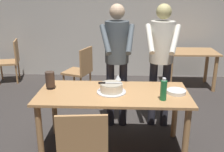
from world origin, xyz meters
The scene contains 15 objects.
ground_plane centered at (0.00, 0.00, 0.00)m, with size 14.00×14.00×0.00m, color #383330.
back_wall centered at (0.00, 3.00, 1.35)m, with size 10.00×0.12×2.70m, color #BCB7AD.
main_dining_table centered at (0.00, 0.00, 0.64)m, with size 1.75×0.78×0.75m.
cake_on_platter centered at (-0.02, 0.00, 0.80)m, with size 0.34×0.34×0.11m.
cake_knife centered at (-0.09, -0.01, 0.87)m, with size 0.27×0.04×0.02m.
plate_stack centered at (0.73, 0.00, 0.77)m, with size 0.22×0.22×0.04m.
wine_glass_near centered at (0.05, 0.22, 0.85)m, with size 0.08×0.08×0.14m.
water_bottle centered at (0.55, -0.20, 0.86)m, with size 0.07×0.07×0.25m.
hurricane_lamp centered at (-0.76, 0.09, 0.86)m, with size 0.11×0.11×0.21m.
person_cutting_cake centered at (0.03, 0.60, 1.08)m, with size 0.47×0.56×1.72m.
person_standing_beside centered at (0.62, 0.63, 1.08)m, with size 0.46×0.57×1.72m.
chair_near_side centered at (-0.24, -0.77, 0.49)m, with size 0.48×0.48×0.90m.
background_table centered at (1.46, 2.30, 0.58)m, with size 1.00×0.70×0.74m.
background_chair_0 centered at (-0.68, 1.77, 0.49)m, with size 0.57×0.57×0.90m.
background_chair_1 centered at (-2.27, 2.44, 0.49)m, with size 0.54×0.54×0.90m.
Camera 1 is at (0.11, -2.79, 1.87)m, focal length 41.45 mm.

